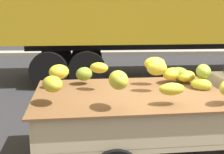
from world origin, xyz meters
TOP-DOWN VIEW (x-y plane):
  - curb_strip at (0.00, 10.48)m, footprint 80.00×0.80m

SIDE VIEW (x-z plane):
  - curb_strip at x=0.00m, z-range 0.00..0.16m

